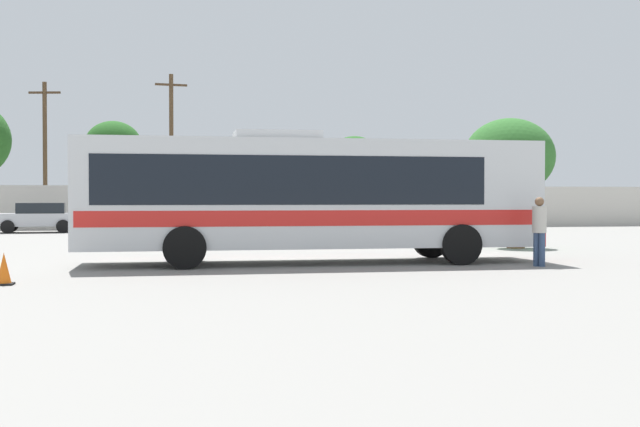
# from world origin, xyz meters

# --- Properties ---
(ground_plane) EXTENTS (300.00, 300.00, 0.00)m
(ground_plane) POSITION_xyz_m (0.00, 10.00, 0.00)
(ground_plane) COLOR gray
(perimeter_wall) EXTENTS (80.00, 0.30, 2.37)m
(perimeter_wall) POSITION_xyz_m (0.00, 23.15, 1.19)
(perimeter_wall) COLOR beige
(perimeter_wall) RESTS_ON ground_plane
(coach_bus_silver_red) EXTENTS (11.95, 2.79, 3.43)m
(coach_bus_silver_red) POSITION_xyz_m (1.26, -0.27, 1.84)
(coach_bus_silver_red) COLOR silver
(coach_bus_silver_red) RESTS_ON ground_plane
(attendant_by_bus_door) EXTENTS (0.48, 0.48, 1.73)m
(attendant_by_bus_door) POSITION_xyz_m (6.84, -2.28, 0.98)
(attendant_by_bus_door) COLOR #33476B
(attendant_by_bus_door) RESTS_ON ground_plane
(vendor_umbrella_near_gate_green) EXTENTS (1.98, 1.98, 1.95)m
(vendor_umbrella_near_gate_green) POSITION_xyz_m (9.24, 4.38, 1.63)
(vendor_umbrella_near_gate_green) COLOR gray
(vendor_umbrella_near_gate_green) RESTS_ON ground_plane
(parked_car_second_silver) EXTENTS (4.20, 2.27, 1.46)m
(parked_car_second_silver) POSITION_xyz_m (-8.75, 19.91, 0.77)
(parked_car_second_silver) COLOR #B7BABF
(parked_car_second_silver) RESTS_ON ground_plane
(parked_car_third_white) EXTENTS (4.51, 2.13, 1.46)m
(parked_car_third_white) POSITION_xyz_m (-1.75, 19.71, 0.78)
(parked_car_third_white) COLOR silver
(parked_car_third_white) RESTS_ON ground_plane
(utility_pole_near) EXTENTS (1.79, 0.49, 8.25)m
(utility_pole_near) POSITION_xyz_m (-9.35, 26.00, 4.31)
(utility_pole_near) COLOR #4C3823
(utility_pole_near) RESTS_ON ground_plane
(utility_pole_far) EXTENTS (1.80, 0.36, 8.71)m
(utility_pole_far) POSITION_xyz_m (-2.31, 24.85, 4.54)
(utility_pole_far) COLOR #4C3823
(utility_pole_far) RESTS_ON ground_plane
(roadside_tree_midleft) EXTENTS (3.38, 3.38, 6.36)m
(roadside_tree_midleft) POSITION_xyz_m (-5.80, 28.58, 4.88)
(roadside_tree_midleft) COLOR brown
(roadside_tree_midleft) RESTS_ON ground_plane
(roadside_tree_midright) EXTENTS (3.61, 3.61, 5.49)m
(roadside_tree_midright) POSITION_xyz_m (8.75, 26.67, 3.94)
(roadside_tree_midright) COLOR brown
(roadside_tree_midright) RESTS_ON ground_plane
(roadside_tree_right) EXTENTS (5.92, 5.92, 6.92)m
(roadside_tree_right) POSITION_xyz_m (19.48, 27.97, 4.40)
(roadside_tree_right) COLOR brown
(roadside_tree_right) RESTS_ON ground_plane
(traffic_cone_on_apron) EXTENTS (0.36, 0.36, 0.64)m
(traffic_cone_on_apron) POSITION_xyz_m (-5.41, -4.27, 0.31)
(traffic_cone_on_apron) COLOR black
(traffic_cone_on_apron) RESTS_ON ground_plane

